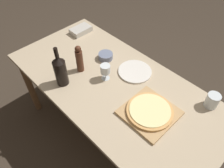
% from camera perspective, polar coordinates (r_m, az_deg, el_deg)
% --- Properties ---
extents(ground_plane, '(12.00, 12.00, 0.00)m').
position_cam_1_polar(ground_plane, '(2.21, 0.28, -12.91)').
color(ground_plane, '#382D23').
extents(dining_table, '(0.83, 1.70, 0.73)m').
position_cam_1_polar(dining_table, '(1.68, 0.36, -1.80)').
color(dining_table, tan).
rests_on(dining_table, ground_plane).
extents(cutting_board, '(0.32, 0.32, 0.02)m').
position_cam_1_polar(cutting_board, '(1.45, 9.75, -7.36)').
color(cutting_board, tan).
rests_on(cutting_board, dining_table).
extents(pizza, '(0.30, 0.30, 0.02)m').
position_cam_1_polar(pizza, '(1.44, 9.85, -6.88)').
color(pizza, tan).
rests_on(pizza, cutting_board).
extents(wine_bottle, '(0.09, 0.09, 0.32)m').
position_cam_1_polar(wine_bottle, '(1.57, -13.36, 3.53)').
color(wine_bottle, black).
rests_on(wine_bottle, dining_table).
extents(pepper_mill, '(0.05, 0.05, 0.23)m').
position_cam_1_polar(pepper_mill, '(1.66, -8.53, 6.42)').
color(pepper_mill, '#4C2819').
rests_on(pepper_mill, dining_table).
extents(wine_glass, '(0.07, 0.07, 0.13)m').
position_cam_1_polar(wine_glass, '(1.59, -1.76, 3.78)').
color(wine_glass, silver).
rests_on(wine_glass, dining_table).
extents(small_bowl, '(0.12, 0.12, 0.05)m').
position_cam_1_polar(small_bowl, '(1.80, -1.68, 7.30)').
color(small_bowl, slate).
rests_on(small_bowl, dining_table).
extents(drinking_tumbler, '(0.09, 0.09, 0.10)m').
position_cam_1_polar(drinking_tumbler, '(1.58, 24.70, -3.96)').
color(drinking_tumbler, silver).
rests_on(drinking_tumbler, dining_table).
extents(dinner_plate, '(0.26, 0.26, 0.01)m').
position_cam_1_polar(dinner_plate, '(1.70, 5.99, 3.29)').
color(dinner_plate, silver).
rests_on(dinner_plate, dining_table).
extents(food_container, '(0.19, 0.12, 0.05)m').
position_cam_1_polar(food_container, '(2.12, -8.16, 13.77)').
color(food_container, '#BCB7AD').
rests_on(food_container, dining_table).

